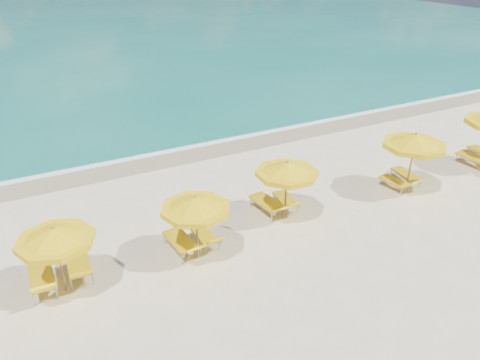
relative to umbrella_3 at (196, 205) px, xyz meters
name	(u,v)px	position (x,y,z in m)	size (l,w,h in m)	color
ground_plane	(260,228)	(2.54, 0.48, -1.86)	(120.00, 120.00, 0.00)	beige
ocean	(53,29)	(2.54, 48.48, -1.86)	(120.00, 80.00, 0.30)	#116557
wet_sand_band	(182,153)	(2.54, 7.88, -1.86)	(120.00, 2.60, 0.01)	tan
foam_line	(176,147)	(2.54, 8.68, -1.86)	(120.00, 1.20, 0.03)	white
whitecap_near	(24,114)	(-3.46, 17.48, -1.86)	(14.00, 0.36, 0.05)	white
whitecap_far	(199,63)	(10.54, 24.48, -1.86)	(18.00, 0.30, 0.05)	white
umbrella_2	(55,236)	(-3.96, 0.23, -0.02)	(2.13, 2.13, 2.15)	#98764C
umbrella_3	(196,205)	(0.00, 0.00, 0.00)	(2.38, 2.38, 2.18)	#98764C
umbrella_4	(287,169)	(3.69, 0.72, 0.05)	(2.79, 2.79, 2.23)	#98764C
umbrella_5	(415,141)	(9.10, 0.20, 0.24)	(3.03, 3.03, 2.46)	#98764C
lounger_2_left	(43,282)	(-4.50, 0.58, -1.61)	(0.69, 1.91, 0.92)	#A5A8AD
lounger_2_right	(79,269)	(-3.47, 0.73, -1.61)	(0.76, 1.96, 0.90)	#A5A8AD
lounger_3_left	(182,245)	(-0.36, 0.46, -1.62)	(0.80, 1.97, 0.83)	#A5A8AD
lounger_3_right	(205,239)	(0.47, 0.47, -1.66)	(0.57, 1.57, 0.74)	#A5A8AD
lounger_4_left	(268,207)	(3.33, 1.27, -1.61)	(0.85, 2.03, 0.85)	#A5A8AD
lounger_4_right	(286,203)	(4.08, 1.27, -1.65)	(0.79, 1.72, 0.73)	#A5A8AD
lounger_5_left	(395,185)	(8.75, 0.48, -1.66)	(0.74, 1.65, 0.73)	#A5A8AD
lounger_5_right	(406,178)	(9.58, 0.72, -1.64)	(0.82, 1.84, 0.69)	#A5A8AD
lounger_6_left	(475,161)	(13.40, 0.44, -1.61)	(0.76, 2.08, 0.80)	#A5A8AD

